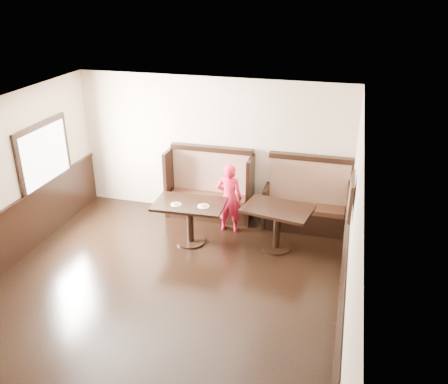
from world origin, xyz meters
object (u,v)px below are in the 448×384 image
at_px(booth_main, 210,192).
at_px(table_neighbor, 277,218).
at_px(child, 229,198).
at_px(booth_neighbor, 307,205).
at_px(table_main, 190,212).

bearing_deg(booth_main, table_neighbor, -31.83).
relative_size(booth_main, child, 1.28).
relative_size(booth_neighbor, table_neighbor, 1.27).
bearing_deg(table_neighbor, table_main, -161.73).
xyz_separation_m(booth_main, table_neighbor, (1.52, -0.95, 0.08)).
bearing_deg(booth_neighbor, table_main, -150.04).
height_order(booth_neighbor, table_neighbor, booth_neighbor).
bearing_deg(table_main, booth_main, 85.67).
xyz_separation_m(booth_neighbor, table_neighbor, (-0.43, -0.94, 0.13)).
distance_m(booth_main, child, 0.75).
relative_size(booth_main, booth_neighbor, 1.06).
distance_m(booth_main, booth_neighbor, 1.95).
bearing_deg(table_neighbor, booth_neighbor, 76.65).
xyz_separation_m(booth_main, booth_neighbor, (1.95, -0.00, -0.05)).
xyz_separation_m(booth_main, child, (0.53, -0.51, 0.16)).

